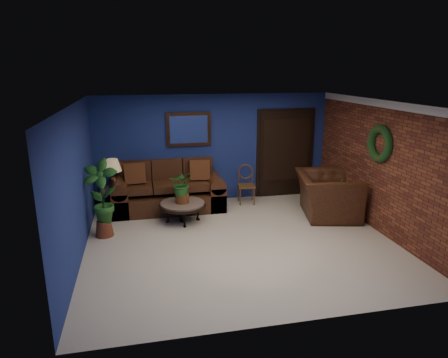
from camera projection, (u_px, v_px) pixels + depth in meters
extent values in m
plane|color=#BFB19E|center=(240.00, 241.00, 7.32)|extent=(5.50, 5.50, 0.00)
cube|color=navy|center=(214.00, 148.00, 9.34)|extent=(5.50, 0.04, 2.50)
cube|color=navy|center=(76.00, 185.00, 6.43)|extent=(0.04, 5.00, 2.50)
cube|color=brown|center=(382.00, 168.00, 7.54)|extent=(0.04, 5.00, 2.50)
cube|color=silver|center=(242.00, 103.00, 6.65)|extent=(5.50, 5.00, 0.02)
cube|color=white|center=(387.00, 104.00, 7.22)|extent=(0.03, 5.00, 0.14)
cube|color=#412715|center=(189.00, 129.00, 9.06)|extent=(1.02, 0.06, 0.77)
cube|color=black|center=(285.00, 154.00, 9.72)|extent=(1.44, 0.06, 2.18)
torus|color=black|center=(380.00, 144.00, 7.46)|extent=(0.16, 0.72, 0.72)
cube|color=#492915|center=(169.00, 201.00, 8.92)|extent=(2.43, 1.05, 0.40)
cube|color=#492915|center=(167.00, 181.00, 9.18)|extent=(2.08, 0.29, 0.99)
cube|color=#492915|center=(136.00, 188.00, 8.62)|extent=(0.67, 0.72, 0.15)
cube|color=#492915|center=(169.00, 186.00, 8.76)|extent=(0.67, 0.72, 0.15)
cube|color=#492915|center=(200.00, 184.00, 8.90)|extent=(0.67, 0.72, 0.15)
cube|color=#492915|center=(121.00, 201.00, 8.69)|extent=(0.35, 1.05, 0.55)
cube|color=#492915|center=(214.00, 195.00, 9.11)|extent=(0.35, 1.05, 0.55)
cube|color=#5C2E17|center=(135.00, 174.00, 8.58)|extent=(0.44, 0.13, 0.44)
cube|color=#5C2E17|center=(200.00, 170.00, 8.86)|extent=(0.44, 0.13, 0.44)
cylinder|color=#504A46|center=(182.00, 204.00, 8.16)|extent=(0.90, 0.90, 0.05)
cylinder|color=black|center=(183.00, 205.00, 8.17)|extent=(0.96, 0.96, 0.05)
cylinder|color=black|center=(183.00, 213.00, 8.22)|extent=(0.14, 0.14, 0.36)
cube|color=#504A46|center=(114.00, 190.00, 8.65)|extent=(0.57, 0.57, 0.05)
cube|color=black|center=(115.00, 191.00, 8.66)|extent=(0.60, 0.60, 0.04)
cube|color=black|center=(116.00, 207.00, 8.76)|extent=(0.51, 0.51, 0.03)
cylinder|color=black|center=(103.00, 205.00, 8.45)|extent=(0.03, 0.03, 0.52)
cylinder|color=black|center=(126.00, 204.00, 8.54)|extent=(0.03, 0.03, 0.52)
cylinder|color=black|center=(105.00, 198.00, 8.89)|extent=(0.03, 0.03, 0.52)
cylinder|color=black|center=(127.00, 197.00, 8.99)|extent=(0.03, 0.03, 0.52)
cylinder|color=#412715|center=(114.00, 187.00, 8.64)|extent=(0.23, 0.23, 0.05)
sphere|color=#412715|center=(114.00, 182.00, 8.61)|extent=(0.21, 0.21, 0.21)
cylinder|color=#412715|center=(113.00, 175.00, 8.56)|extent=(0.02, 0.02, 0.26)
cone|color=#9F875A|center=(113.00, 166.00, 8.51)|extent=(0.38, 0.38, 0.26)
cube|color=brown|center=(246.00, 186.00, 9.27)|extent=(0.43, 0.43, 0.04)
torus|color=brown|center=(246.00, 172.00, 9.36)|extent=(0.36, 0.08, 0.36)
cylinder|color=brown|center=(240.00, 197.00, 9.16)|extent=(0.03, 0.03, 0.40)
cylinder|color=brown|center=(254.00, 197.00, 9.19)|extent=(0.03, 0.03, 0.40)
cylinder|color=brown|center=(239.00, 193.00, 9.48)|extent=(0.03, 0.03, 0.40)
cylinder|color=brown|center=(252.00, 193.00, 9.50)|extent=(0.03, 0.03, 0.40)
imported|color=#492915|center=(327.00, 195.00, 8.50)|extent=(1.51, 1.64, 0.91)
cylinder|color=brown|center=(182.00, 198.00, 8.13)|extent=(0.28, 0.28, 0.18)
imported|color=#1A4A17|center=(182.00, 184.00, 8.05)|extent=(0.57, 0.52, 0.54)
cylinder|color=brown|center=(334.00, 209.00, 8.66)|extent=(0.26, 0.26, 0.20)
imported|color=#1A4A17|center=(335.00, 193.00, 8.56)|extent=(0.43, 0.39, 0.65)
cylinder|color=brown|center=(104.00, 228.00, 7.52)|extent=(0.34, 0.34, 0.30)
imported|color=#1A4A17|center=(101.00, 192.00, 7.33)|extent=(0.75, 0.62, 1.22)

